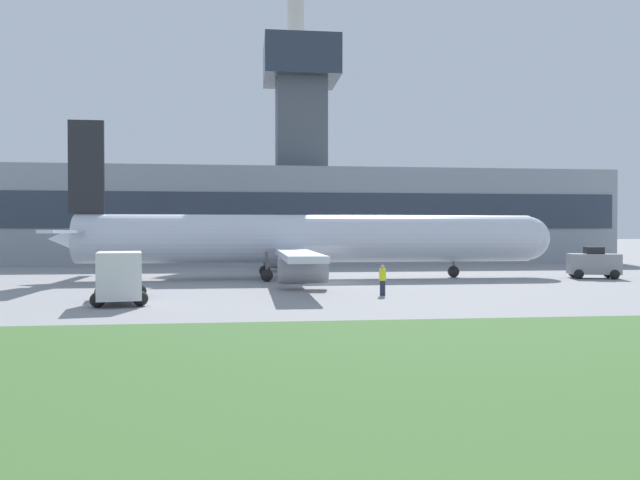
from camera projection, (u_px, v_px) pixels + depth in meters
The scene contains 7 objects.
ground_plane at pixel (326, 282), 41.63m from camera, with size 400.00×400.00×0.00m, color gray.
terminal_building at pixel (294, 210), 70.05m from camera, with size 68.67×14.62×24.63m.
smokestack_left at pixel (296, 117), 93.60m from camera, with size 2.87×2.87×40.83m.
airplane at pixel (304, 239), 44.78m from camera, with size 36.13×29.63×11.08m.
pushback_tug at pixel (594, 264), 45.16m from camera, with size 3.80×2.91×2.28m.
baggage_truck at pixel (120, 278), 29.62m from camera, with size 3.16×5.43×2.47m.
ground_crew_person at pixel (383, 280), 33.24m from camera, with size 0.49×0.49×1.64m.
Camera 1 is at (-5.24, -41.26, 3.46)m, focal length 35.00 mm.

